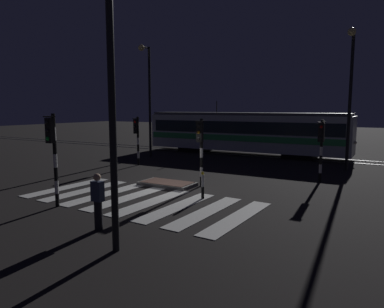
% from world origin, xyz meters
% --- Properties ---
extents(ground_plane, '(120.00, 120.00, 0.00)m').
position_xyz_m(ground_plane, '(0.00, 0.00, 0.00)').
color(ground_plane, black).
extents(rail_near, '(80.00, 0.12, 0.03)m').
position_xyz_m(rail_near, '(0.00, 12.56, 0.01)').
color(rail_near, '#59595E').
rests_on(rail_near, ground).
extents(rail_far, '(80.00, 0.12, 0.03)m').
position_xyz_m(rail_far, '(0.00, 14.00, 0.01)').
color(rail_far, '#59595E').
rests_on(rail_far, ground).
extents(crosswalk_zebra, '(9.42, 4.82, 0.02)m').
position_xyz_m(crosswalk_zebra, '(0.00, -1.96, 0.01)').
color(crosswalk_zebra, silver).
rests_on(crosswalk_zebra, ground).
extents(traffic_island, '(2.58, 1.35, 0.18)m').
position_xyz_m(traffic_island, '(-0.52, 0.81, 0.09)').
color(traffic_island, slate).
rests_on(traffic_island, ground).
extents(traffic_light_corner_far_left, '(0.36, 0.42, 3.07)m').
position_xyz_m(traffic_light_corner_far_left, '(-5.50, 4.85, 2.02)').
color(traffic_light_corner_far_left, black).
rests_on(traffic_light_corner_far_left, ground).
extents(traffic_light_corner_far_right, '(0.36, 0.42, 3.04)m').
position_xyz_m(traffic_light_corner_far_right, '(5.51, 5.22, 2.00)').
color(traffic_light_corner_far_right, black).
rests_on(traffic_light_corner_far_right, ground).
extents(traffic_light_kerb_mid_left, '(0.36, 0.42, 3.42)m').
position_xyz_m(traffic_light_kerb_mid_left, '(-2.05, -4.28, 2.26)').
color(traffic_light_kerb_mid_left, black).
rests_on(traffic_light_kerb_mid_left, ground).
extents(traffic_light_median_centre, '(0.36, 0.42, 3.13)m').
position_xyz_m(traffic_light_median_centre, '(0.89, 1.45, 2.06)').
color(traffic_light_median_centre, black).
rests_on(traffic_light_median_centre, ground).
extents(street_lamp_trackside_left, '(0.44, 1.21, 8.01)m').
position_xyz_m(street_lamp_trackside_left, '(-7.24, 8.36, 5.01)').
color(street_lamp_trackside_left, black).
rests_on(street_lamp_trackside_left, ground).
extents(street_lamp_near_kerb, '(0.44, 1.21, 6.92)m').
position_xyz_m(street_lamp_near_kerb, '(2.62, -6.49, 4.41)').
color(street_lamp_near_kerb, black).
rests_on(street_lamp_near_kerb, ground).
extents(street_lamp_trackside_right, '(0.44, 1.21, 7.87)m').
position_xyz_m(street_lamp_trackside_right, '(6.23, 9.16, 4.93)').
color(street_lamp_trackside_right, black).
rests_on(street_lamp_trackside_right, ground).
extents(tram, '(15.98, 2.58, 4.15)m').
position_xyz_m(tram, '(-1.69, 13.28, 1.75)').
color(tram, silver).
rests_on(tram, ground).
extents(pedestrian_waiting_at_kerb, '(0.36, 0.24, 1.71)m').
position_xyz_m(pedestrian_waiting_at_kerb, '(1.10, -5.29, 0.88)').
color(pedestrian_waiting_at_kerb, black).
rests_on(pedestrian_waiting_at_kerb, ground).
extents(bollard_island_edge, '(0.12, 0.12, 1.11)m').
position_xyz_m(bollard_island_edge, '(2.09, -0.55, 0.56)').
color(bollard_island_edge, black).
rests_on(bollard_island_edge, ground).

